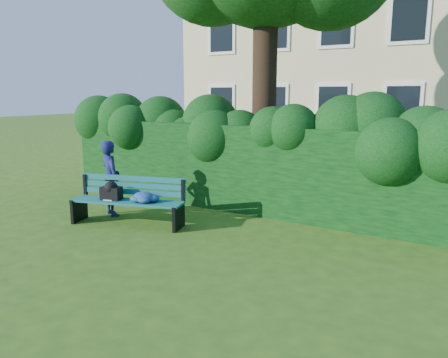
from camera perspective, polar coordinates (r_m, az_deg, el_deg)
The scene contains 5 objects.
ground at distance 7.48m, azimuth -2.47°, elevation -7.92°, with size 80.00×80.00×0.00m, color #325519.
apartment_building at distance 20.51m, azimuth 21.73°, elevation 20.41°, with size 16.00×8.08×12.00m.
hedge at distance 9.10m, azimuth 5.37°, elevation 1.35°, with size 10.00×1.00×1.80m.
park_bench at distance 8.38m, azimuth -12.21°, elevation -2.51°, with size 2.22×1.16×0.89m.
man_reading at distance 9.06m, azimuth -14.58°, elevation 0.09°, with size 0.56×0.36×1.52m, color #16194F.
Camera 1 is at (4.03, -5.81, 2.45)m, focal length 35.00 mm.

